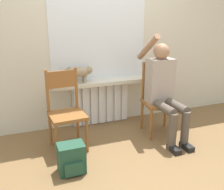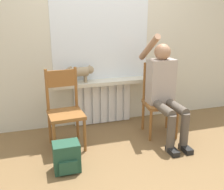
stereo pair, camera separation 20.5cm
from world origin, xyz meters
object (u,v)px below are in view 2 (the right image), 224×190
object	(u,v)px
chair_right	(159,99)
chair_left	(65,109)
backpack	(67,157)
person	(164,88)
cat	(81,72)

from	to	relation	value
chair_right	chair_left	bearing A→B (deg)	-171.93
backpack	person	bearing A→B (deg)	17.57
chair_left	person	distance (m)	1.26
chair_right	backpack	distance (m)	1.46
chair_left	backpack	size ratio (longest dim) A/B	3.07
backpack	chair_left	bearing A→B (deg)	82.64
cat	backpack	size ratio (longest dim) A/B	1.47
chair_left	person	xyz separation A→B (m)	(1.24, -0.13, 0.20)
chair_right	cat	xyz separation A→B (m)	(-0.95, 0.48, 0.34)
person	backpack	size ratio (longest dim) A/B	4.32
chair_left	backpack	xyz separation A→B (m)	(-0.07, -0.55, -0.32)
person	cat	size ratio (longest dim) A/B	2.94
chair_left	cat	size ratio (longest dim) A/B	2.08
chair_left	backpack	world-z (taller)	chair_left
chair_left	cat	distance (m)	0.66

